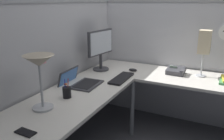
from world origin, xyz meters
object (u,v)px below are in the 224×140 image
(monitor, at_px, (101,47))
(office_phone, at_px, (176,71))
(keyboard, at_px, (121,78))
(desk_lamp_paper, at_px, (205,43))
(cell_phone, at_px, (26,132))
(pen_cup, at_px, (67,92))
(laptop, at_px, (79,82))
(computer_mouse, at_px, (133,70))
(desk_lamp_dome, at_px, (39,65))

(monitor, bearing_deg, office_phone, -74.84)
(keyboard, height_order, office_phone, office_phone)
(desk_lamp_paper, bearing_deg, cell_phone, 152.95)
(monitor, bearing_deg, desk_lamp_paper, -76.20)
(keyboard, xyz_separation_m, pen_cup, (-0.68, 0.24, 0.04))
(pen_cup, bearing_deg, keyboard, -19.08)
(monitor, xyz_separation_m, desk_lamp_paper, (0.28, -1.16, 0.09))
(monitor, relative_size, desk_lamp_paper, 0.94)
(laptop, distance_m, keyboard, 0.48)
(cell_phone, distance_m, desk_lamp_paper, 2.04)
(keyboard, xyz_separation_m, computer_mouse, (0.34, -0.00, 0.01))
(cell_phone, bearing_deg, computer_mouse, -2.75)
(laptop, bearing_deg, desk_lamp_dome, -174.06)
(keyboard, relative_size, computer_mouse, 4.13)
(laptop, xyz_separation_m, cell_phone, (-0.94, -0.21, -0.02))
(pen_cup, bearing_deg, monitor, 8.99)
(computer_mouse, bearing_deg, office_phone, -76.63)
(laptop, bearing_deg, monitor, 3.70)
(desk_lamp_paper, bearing_deg, desk_lamp_dome, 143.78)
(keyboard, distance_m, office_phone, 0.68)
(computer_mouse, bearing_deg, desk_lamp_dome, 167.55)
(computer_mouse, bearing_deg, cell_phone, 175.28)
(laptop, xyz_separation_m, desk_lamp_dome, (-0.61, -0.06, 0.34))
(keyboard, height_order, pen_cup, pen_cup)
(laptop, bearing_deg, computer_mouse, -27.16)
(monitor, distance_m, pen_cup, 0.94)
(computer_mouse, height_order, desk_lamp_dome, desk_lamp_dome)
(office_phone, height_order, desk_lamp_paper, desk_lamp_paper)
(monitor, distance_m, laptop, 0.62)
(monitor, bearing_deg, keyboard, -119.73)
(keyboard, relative_size, office_phone, 2.02)
(pen_cup, xyz_separation_m, office_phone, (1.14, -0.74, -0.02))
(computer_mouse, relative_size, office_phone, 0.49)
(computer_mouse, bearing_deg, laptop, 152.84)
(pen_cup, relative_size, desk_lamp_paper, 0.34)
(keyboard, bearing_deg, office_phone, -49.23)
(cell_phone, height_order, desk_lamp_paper, desk_lamp_paper)
(keyboard, distance_m, cell_phone, 1.29)
(monitor, relative_size, keyboard, 1.16)
(laptop, bearing_deg, keyboard, -45.22)
(monitor, relative_size, computer_mouse, 4.81)
(keyboard, height_order, desk_lamp_dome, desk_lamp_dome)
(keyboard, distance_m, desk_lamp_paper, 1.00)
(monitor, xyz_separation_m, keyboard, (-0.22, -0.38, -0.28))
(office_phone, bearing_deg, desk_lamp_paper, -80.75)
(computer_mouse, distance_m, pen_cup, 1.05)
(computer_mouse, relative_size, desk_lamp_paper, 0.20)
(keyboard, xyz_separation_m, desk_lamp_paper, (0.50, -0.78, 0.37))
(monitor, relative_size, office_phone, 2.35)
(laptop, relative_size, cell_phone, 2.76)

